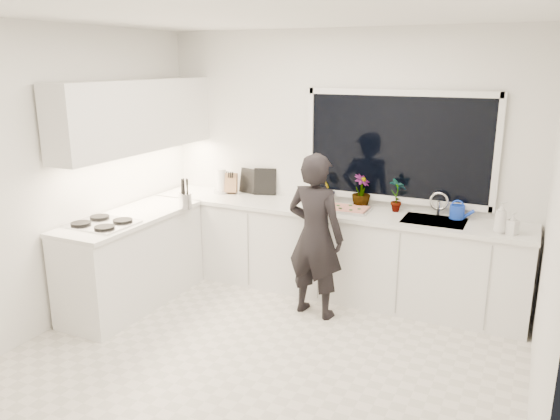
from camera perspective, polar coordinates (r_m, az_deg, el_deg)
The scene contains 25 objects.
floor at distance 4.73m, azimuth -1.40°, elevation -14.98°, with size 4.00×3.50×0.02m, color beige.
wall_back at distance 5.80m, azimuth 6.38°, elevation 5.03°, with size 4.00×0.02×2.70m, color white.
wall_left at distance 5.40m, azimuth -20.94°, elevation 3.36°, with size 0.02×3.50×2.70m, color white.
wall_right at distance 3.78m, azimuth 26.78°, elevation -2.05°, with size 0.02×3.50×2.70m, color white.
ceiling at distance 4.10m, azimuth -1.66°, elevation 20.01°, with size 4.00×3.50×0.02m, color white.
window at distance 5.57m, azimuth 12.19°, elevation 6.45°, with size 1.80×0.02×1.00m, color black.
base_cabinets_back at distance 5.75m, azimuth 5.10°, elevation -4.42°, with size 3.92×0.58×0.88m, color white.
base_cabinets_left at distance 5.66m, azimuth -15.12°, elevation -5.23°, with size 0.58×1.60×0.88m, color white.
countertop_back at distance 5.60m, azimuth 5.17°, elevation -0.02°, with size 3.94×0.62×0.04m, color silver.
countertop_left at distance 5.52m, azimuth -15.45°, elevation -0.75°, with size 0.62×1.60×0.04m, color silver.
upper_cabinets at distance 5.69m, azimuth -14.76°, elevation 9.52°, with size 0.34×2.10×0.70m, color white.
sink at distance 5.37m, azimuth 15.77°, elevation -1.57°, with size 0.58×0.42×0.14m, color silver.
faucet at distance 5.52m, azimuth 16.25°, elevation 0.57°, with size 0.03×0.03×0.22m, color silver.
stovetop at distance 5.28m, azimuth -18.10°, elevation -1.30°, with size 0.56×0.48×0.03m, color black.
person at distance 5.13m, azimuth 3.70°, elevation -2.73°, with size 0.58×0.38×1.58m, color black.
pizza_tray at distance 5.51m, azimuth 7.14°, elevation 0.04°, with size 0.41×0.31×0.03m, color silver.
pizza at distance 5.51m, azimuth 7.14°, elevation 0.21°, with size 0.38×0.27×0.01m, color red.
watering_can at distance 5.47m, azimuth 18.01°, elevation -0.19°, with size 0.14×0.14×0.13m, color #1438BC.
paper_towel_roll at distance 6.24m, azimuth -6.17°, elevation 2.95°, with size 0.11×0.11×0.26m, color silver.
knife_block at distance 6.22m, azimuth -5.11°, elevation 2.75°, with size 0.13×0.10×0.22m, color #A2754B.
utensil_crock at distance 5.63m, azimuth -9.86°, elevation 0.93°, with size 0.13×0.13×0.16m, color silver.
picture_frame_large at distance 6.22m, azimuth -3.37°, elevation 3.07°, with size 0.22×0.02×0.28m, color black.
picture_frame_small at distance 6.12m, azimuth -1.56°, elevation 2.98°, with size 0.25×0.02×0.30m, color black.
herb_plants at distance 5.62m, azimuth 8.69°, elevation 1.87°, with size 0.91×0.24×0.34m.
soap_bottles at distance 5.12m, azimuth 22.40°, elevation -0.92°, with size 0.23×0.15×0.28m.
Camera 1 is at (1.85, -3.64, 2.37)m, focal length 35.00 mm.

